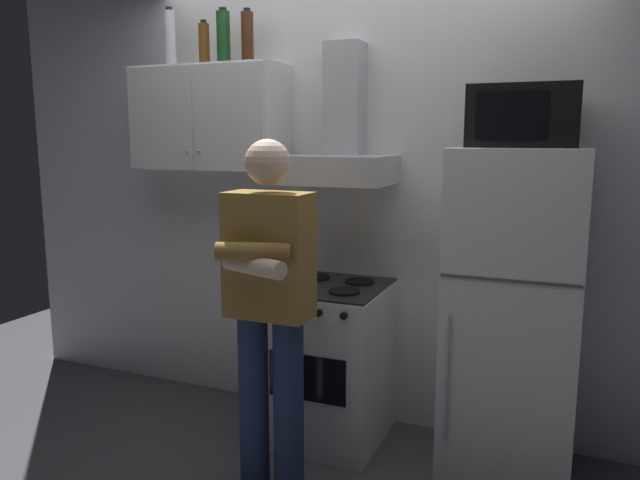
{
  "coord_description": "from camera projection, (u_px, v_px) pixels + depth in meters",
  "views": [
    {
      "loc": [
        1.13,
        -2.72,
        1.65
      ],
      "look_at": [
        0.0,
        0.0,
        1.15
      ],
      "focal_mm": 34.3,
      "sensor_mm": 36.0,
      "label": 1
    }
  ],
  "objects": [
    {
      "name": "refrigerator",
      "position": [
        513.0,
        316.0,
        2.93
      ],
      "size": [
        0.6,
        0.62,
        1.6
      ],
      "color": "white",
      "rests_on": "ground_plane"
    },
    {
      "name": "stove_oven",
      "position": [
        329.0,
        361.0,
        3.35
      ],
      "size": [
        0.6,
        0.62,
        0.87
      ],
      "color": "white",
      "rests_on": "ground_plane"
    },
    {
      "name": "upper_cabinet",
      "position": [
        210.0,
        119.0,
        3.55
      ],
      "size": [
        0.9,
        0.37,
        0.6
      ],
      "color": "silver"
    },
    {
      "name": "microwave",
      "position": [
        524.0,
        116.0,
        2.79
      ],
      "size": [
        0.48,
        0.37,
        0.28
      ],
      "color": "black",
      "rests_on": "refrigerator"
    },
    {
      "name": "bottle_wine_green",
      "position": [
        223.0,
        38.0,
        3.45
      ],
      "size": [
        0.08,
        0.08,
        0.31
      ],
      "color": "#19471E",
      "rests_on": "upper_cabinet"
    },
    {
      "name": "ground_plane",
      "position": [
        320.0,
        458.0,
        3.18
      ],
      "size": [
        7.0,
        7.0,
        0.0
      ],
      "primitive_type": "plane",
      "color": "#4C4C51"
    },
    {
      "name": "back_wall_tiled",
      "position": [
        360.0,
        189.0,
        3.5
      ],
      "size": [
        4.8,
        0.1,
        2.7
      ],
      "primitive_type": "cube",
      "color": "white",
      "rests_on": "ground_plane"
    },
    {
      "name": "bottle_rum_dark",
      "position": [
        247.0,
        38.0,
        3.4
      ],
      "size": [
        0.07,
        0.07,
        0.3
      ],
      "color": "#47230F",
      "rests_on": "upper_cabinet"
    },
    {
      "name": "bottle_vodka_clear",
      "position": [
        170.0,
        38.0,
        3.54
      ],
      "size": [
        0.07,
        0.07,
        0.33
      ],
      "color": "silver",
      "rests_on": "upper_cabinet"
    },
    {
      "name": "person_standing",
      "position": [
        269.0,
        305.0,
        2.74
      ],
      "size": [
        0.38,
        0.33,
        1.64
      ],
      "color": "navy",
      "rests_on": "ground_plane"
    },
    {
      "name": "range_hood",
      "position": [
        338.0,
        146.0,
        3.27
      ],
      "size": [
        0.6,
        0.44,
        0.75
      ],
      "color": "#B7BABF"
    },
    {
      "name": "bottle_beer_brown",
      "position": [
        204.0,
        44.0,
        3.48
      ],
      "size": [
        0.06,
        0.06,
        0.25
      ],
      "color": "brown",
      "rests_on": "upper_cabinet"
    }
  ]
}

